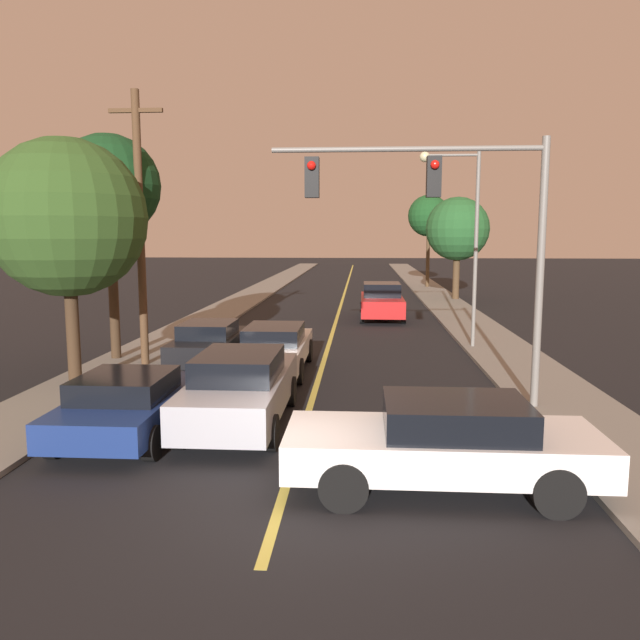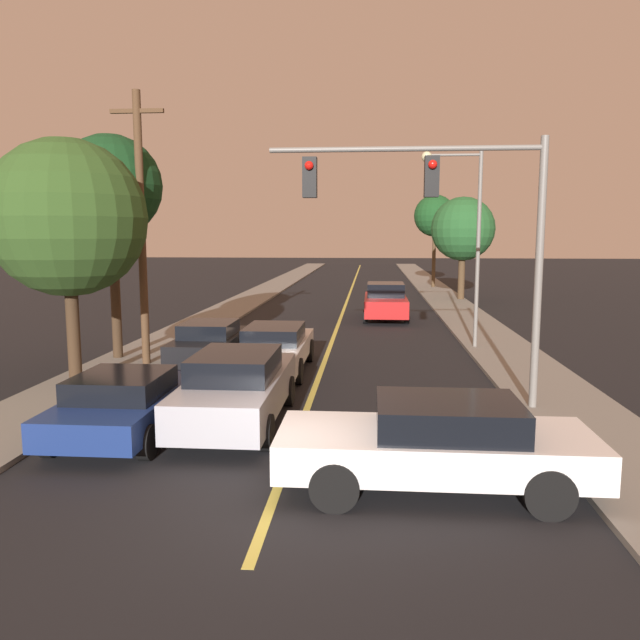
% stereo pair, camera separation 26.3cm
% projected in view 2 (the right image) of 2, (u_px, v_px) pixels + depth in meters
% --- Properties ---
extents(ground_plane, '(200.00, 200.00, 0.00)m').
position_uv_depth(ground_plane, '(273.00, 501.00, 9.56)').
color(ground_plane, black).
extents(road_surface, '(9.62, 80.00, 0.01)m').
position_uv_depth(road_surface, '(351.00, 291.00, 45.10)').
color(road_surface, black).
rests_on(road_surface, ground).
extents(sidewalk_left, '(2.50, 80.00, 0.12)m').
position_uv_depth(sidewalk_left, '(268.00, 289.00, 45.59)').
color(sidewalk_left, gray).
rests_on(sidewalk_left, ground).
extents(sidewalk_right, '(2.50, 80.00, 0.12)m').
position_uv_depth(sidewalk_right, '(435.00, 291.00, 44.60)').
color(sidewalk_right, gray).
rests_on(sidewalk_right, ground).
extents(car_near_lane_front, '(1.98, 5.09, 1.61)m').
position_uv_depth(car_near_lane_front, '(238.00, 387.00, 13.26)').
color(car_near_lane_front, '#A5A8B2').
rests_on(car_near_lane_front, ground).
extents(car_near_lane_second, '(1.94, 4.98, 1.41)m').
position_uv_depth(car_near_lane_second, '(275.00, 347.00, 18.44)').
color(car_near_lane_second, white).
rests_on(car_near_lane_second, ground).
extents(car_outer_lane_front, '(2.05, 4.29, 1.32)m').
position_uv_depth(car_outer_lane_front, '(125.00, 402.00, 12.57)').
color(car_outer_lane_front, navy).
rests_on(car_outer_lane_front, ground).
extents(car_outer_lane_second, '(1.86, 4.24, 1.41)m').
position_uv_depth(car_outer_lane_second, '(210.00, 343.00, 19.23)').
color(car_outer_lane_second, black).
rests_on(car_outer_lane_second, ground).
extents(car_far_oncoming, '(2.10, 5.03, 1.74)m').
position_uv_depth(car_far_oncoming, '(385.00, 301.00, 29.97)').
color(car_far_oncoming, red).
rests_on(car_far_oncoming, ground).
extents(car_crossing_right, '(4.98, 2.08, 1.47)m').
position_uv_depth(car_crossing_right, '(438.00, 443.00, 9.88)').
color(car_crossing_right, white).
rests_on(car_crossing_right, ground).
extents(traffic_signal_mast, '(6.16, 0.42, 6.08)m').
position_uv_depth(traffic_signal_mast, '(449.00, 213.00, 13.95)').
color(traffic_signal_mast, slate).
rests_on(traffic_signal_mast, ground).
extents(streetlamp_right, '(2.09, 0.36, 6.78)m').
position_uv_depth(streetlamp_right, '(464.00, 221.00, 21.56)').
color(streetlamp_right, slate).
rests_on(streetlamp_right, ground).
extents(utility_pole_left, '(1.60, 0.24, 8.11)m').
position_uv_depth(utility_pole_left, '(141.00, 225.00, 18.63)').
color(utility_pole_left, '#513823').
rests_on(utility_pole_left, ground).
extents(tree_left_near, '(4.03, 4.03, 6.38)m').
position_uv_depth(tree_left_near, '(67.00, 218.00, 15.93)').
color(tree_left_near, '#3D2B1C').
rests_on(tree_left_near, ground).
extents(tree_left_far, '(3.18, 3.18, 7.03)m').
position_uv_depth(tree_left_far, '(111.00, 187.00, 19.44)').
color(tree_left_far, '#3D2B1C').
rests_on(tree_left_far, ground).
extents(tree_right_near, '(3.85, 3.85, 6.20)m').
position_uv_depth(tree_right_near, '(463.00, 229.00, 37.75)').
color(tree_right_near, '#4C3823').
rests_on(tree_right_near, ground).
extents(tree_right_far, '(3.10, 3.10, 6.88)m').
position_uv_depth(tree_right_far, '(435.00, 216.00, 46.47)').
color(tree_right_far, '#4C3823').
rests_on(tree_right_far, ground).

